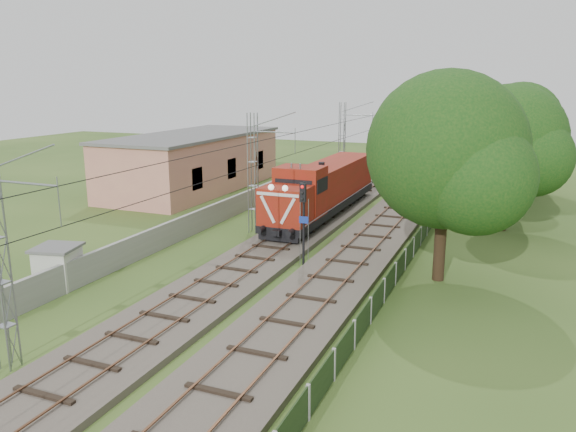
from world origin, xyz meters
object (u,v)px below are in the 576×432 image
at_px(signal_post, 303,209).
at_px(relay_hut, 58,266).
at_px(locomotive, 323,188).
at_px(coach_rake, 466,128).

bearing_deg(signal_post, relay_hut, -142.87).
height_order(locomotive, coach_rake, locomotive).
bearing_deg(locomotive, coach_rake, 84.98).
relative_size(locomotive, coach_rake, 0.19).
height_order(coach_rake, relay_hut, coach_rake).
relative_size(locomotive, relay_hut, 7.09).
xyz_separation_m(locomotive, signal_post, (2.66, -11.18, 0.98)).
xyz_separation_m(locomotive, relay_hut, (-7.40, -18.80, -1.21)).
relative_size(signal_post, relay_hut, 1.93).
relative_size(coach_rake, relay_hut, 37.32).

